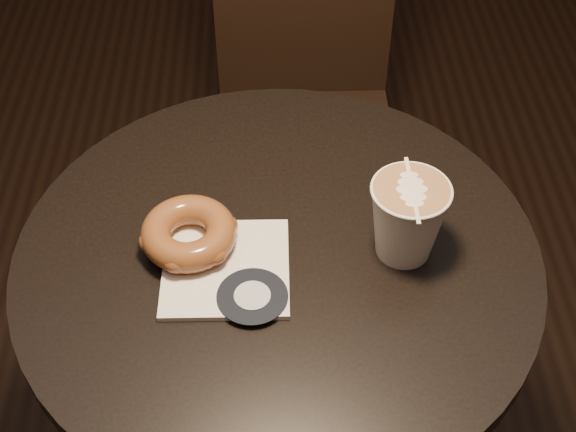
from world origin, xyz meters
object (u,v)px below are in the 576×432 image
at_px(latte_cup, 407,220).
at_px(pastry_bag, 226,268).
at_px(doughnut, 189,233).
at_px(chair, 305,78).
at_px(cafe_table, 279,338).

bearing_deg(latte_cup, pastry_bag, -173.12).
distance_m(doughnut, latte_cup, 0.28).
relative_size(chair, pastry_bag, 5.79).
bearing_deg(chair, doughnut, -105.49).
xyz_separation_m(pastry_bag, latte_cup, (0.23, 0.03, 0.05)).
bearing_deg(doughnut, chair, 74.51).
relative_size(pastry_bag, doughnut, 1.29).
distance_m(chair, doughnut, 0.74).
height_order(cafe_table, chair, chair).
xyz_separation_m(cafe_table, chair, (0.07, 0.68, -0.02)).
height_order(pastry_bag, latte_cup, latte_cup).
xyz_separation_m(chair, doughnut, (-0.19, -0.67, 0.25)).
bearing_deg(latte_cup, doughnut, 177.43).
xyz_separation_m(doughnut, latte_cup, (0.28, -0.01, 0.03)).
distance_m(cafe_table, chair, 0.68).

